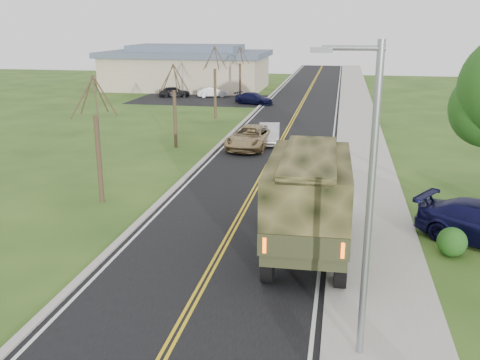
# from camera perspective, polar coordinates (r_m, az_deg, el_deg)

# --- Properties ---
(ground) EXTENTS (160.00, 160.00, 0.00)m
(ground) POSITION_cam_1_polar(r_m,az_deg,el_deg) (15.97, -6.35, -15.16)
(ground) COLOR #264416
(ground) RESTS_ON ground
(road) EXTENTS (8.00, 120.00, 0.01)m
(road) POSITION_cam_1_polar(r_m,az_deg,el_deg) (53.78, 6.20, 7.38)
(road) COLOR black
(road) RESTS_ON ground
(curb_right) EXTENTS (0.30, 120.00, 0.12)m
(curb_right) POSITION_cam_1_polar(r_m,az_deg,el_deg) (53.61, 10.66, 7.22)
(curb_right) COLOR #9E998E
(curb_right) RESTS_ON ground
(sidewalk_right) EXTENTS (3.20, 120.00, 0.10)m
(sidewalk_right) POSITION_cam_1_polar(r_m,az_deg,el_deg) (53.64, 12.54, 7.11)
(sidewalk_right) COLOR #9E998E
(sidewalk_right) RESTS_ON ground
(curb_left) EXTENTS (0.30, 120.00, 0.10)m
(curb_left) POSITION_cam_1_polar(r_m,az_deg,el_deg) (54.26, 1.80, 7.59)
(curb_left) COLOR #9E998E
(curb_left) RESTS_ON ground
(street_light) EXTENTS (1.65, 0.22, 8.00)m
(street_light) POSITION_cam_1_polar(r_m,az_deg,el_deg) (13.08, 13.33, -1.41)
(street_light) COLOR gray
(street_light) RESTS_ON ground
(bare_tree_a) EXTENTS (1.93, 2.26, 6.08)m
(bare_tree_a) POSITION_cam_1_polar(r_m,az_deg,el_deg) (26.18, -14.89, 3.24)
(bare_tree_a) COLOR #38281C
(bare_tree_a) RESTS_ON ground
(bare_tree_b) EXTENTS (1.83, 2.14, 5.73)m
(bare_tree_b) POSITION_cam_1_polar(r_m,az_deg,el_deg) (37.18, -6.97, 7.20)
(bare_tree_b) COLOR #38281C
(bare_tree_b) RESTS_ON ground
(bare_tree_c) EXTENTS (2.04, 2.39, 6.42)m
(bare_tree_c) POSITION_cam_1_polar(r_m,az_deg,el_deg) (48.60, -2.68, 9.80)
(bare_tree_c) COLOR #38281C
(bare_tree_c) RESTS_ON ground
(bare_tree_d) EXTENTS (1.88, 2.20, 5.91)m
(bare_tree_d) POSITION_cam_1_polar(r_m,az_deg,el_deg) (60.30, 0.00, 10.88)
(bare_tree_d) COLOR #38281C
(bare_tree_d) RESTS_ON ground
(commercial_building) EXTENTS (25.50, 21.50, 5.65)m
(commercial_building) POSITION_cam_1_polar(r_m,az_deg,el_deg) (72.06, -5.66, 11.81)
(commercial_building) COLOR tan
(commercial_building) RESTS_ON ground
(military_truck) EXTENTS (2.96, 8.07, 3.99)m
(military_truck) POSITION_cam_1_polar(r_m,az_deg,el_deg) (19.86, 7.38, -1.48)
(military_truck) COLOR black
(military_truck) RESTS_ON ground
(suv_champagne) EXTENTS (3.18, 5.79, 1.54)m
(suv_champagne) POSITION_cam_1_polar(r_m,az_deg,el_deg) (37.06, 1.17, 4.60)
(suv_champagne) COLOR tan
(suv_champagne) RESTS_ON ground
(sedan_silver) EXTENTS (1.90, 4.34, 1.39)m
(sedan_silver) POSITION_cam_1_polar(r_m,az_deg,el_deg) (38.65, 3.13, 4.96)
(sedan_silver) COLOR #B4B4B9
(sedan_silver) RESTS_ON ground
(lot_car_dark) EXTENTS (3.96, 2.56, 1.25)m
(lot_car_dark) POSITION_cam_1_polar(r_m,az_deg,el_deg) (63.93, -7.02, 9.34)
(lot_car_dark) COLOR black
(lot_car_dark) RESTS_ON ground
(lot_car_silver) EXTENTS (3.81, 2.36, 1.19)m
(lot_car_silver) POSITION_cam_1_polar(r_m,az_deg,el_deg) (63.37, -2.96, 9.34)
(lot_car_silver) COLOR silver
(lot_car_silver) RESTS_ON ground
(lot_car_navy) EXTENTS (4.56, 3.00, 1.23)m
(lot_car_navy) POSITION_cam_1_polar(r_m,az_deg,el_deg) (57.75, 1.51, 8.69)
(lot_car_navy) COLOR #0E1036
(lot_car_navy) RESTS_ON ground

